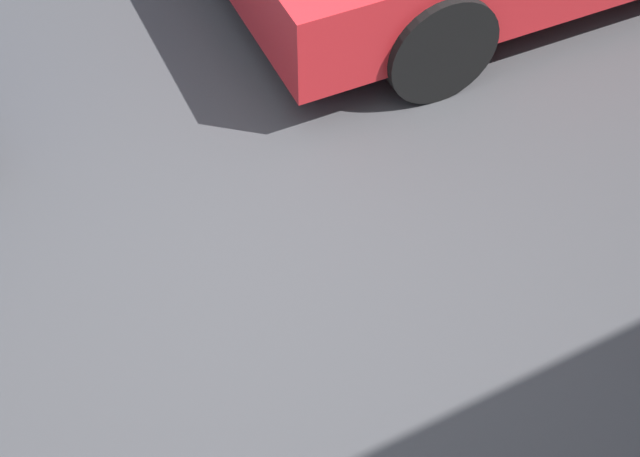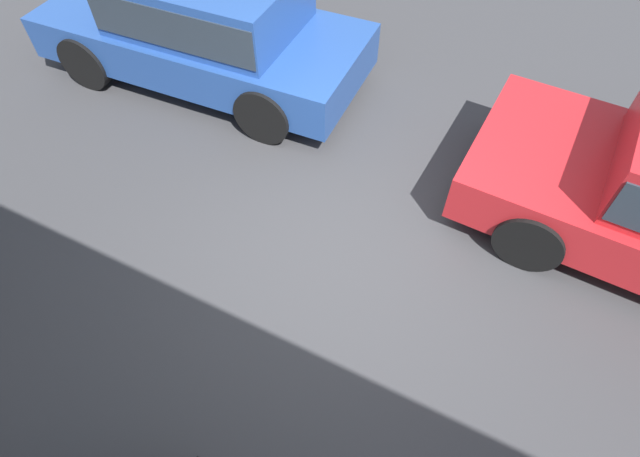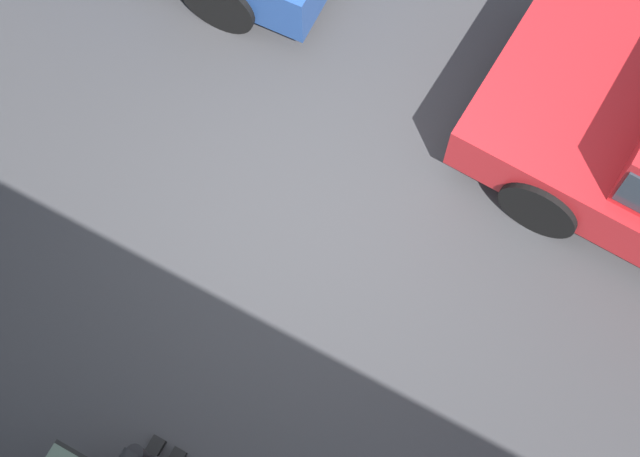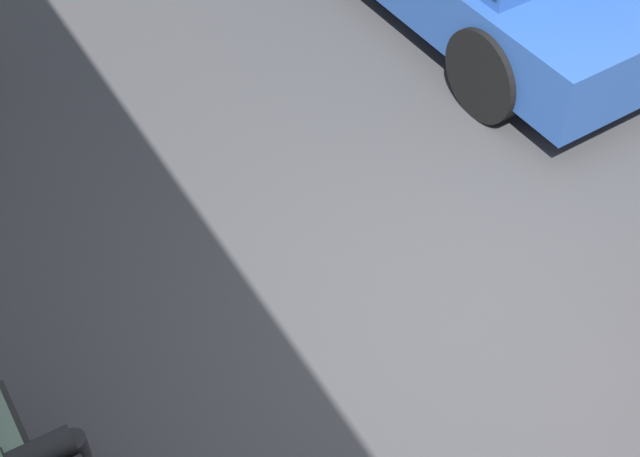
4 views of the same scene
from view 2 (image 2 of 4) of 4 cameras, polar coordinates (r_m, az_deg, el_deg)
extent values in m
plane|color=#38383A|center=(4.94, 2.49, -3.43)|extent=(60.00, 60.00, 0.00)
cylinder|color=black|center=(5.04, 22.77, -1.34)|extent=(0.66, 0.21, 0.65)
cylinder|color=black|center=(6.38, 26.76, 10.02)|extent=(0.66, 0.21, 0.65)
cube|color=#23478E|center=(6.97, -13.20, 20.19)|extent=(4.22, 1.90, 0.53)
cylinder|color=black|center=(7.35, -25.23, 16.76)|extent=(0.70, 0.21, 0.70)
cylinder|color=black|center=(8.34, -17.77, 23.30)|extent=(0.70, 0.21, 0.70)
cylinder|color=black|center=(5.91, -6.49, 12.68)|extent=(0.70, 0.21, 0.70)
cylinder|color=black|center=(7.09, 0.12, 20.42)|extent=(0.70, 0.21, 0.70)
camera|label=1|loc=(1.99, -64.18, 13.00)|focal=55.00mm
camera|label=3|loc=(3.29, 172.86, 34.89)|focal=55.00mm
camera|label=4|loc=(1.56, 120.52, -8.52)|focal=55.00mm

